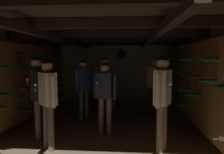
{
  "coord_description": "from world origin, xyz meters",
  "views": [
    {
      "loc": [
        0.52,
        -4.72,
        1.71
      ],
      "look_at": [
        0.16,
        -0.11,
        1.28
      ],
      "focal_mm": 33.13,
      "sensor_mm": 36.0,
      "label": 1
    }
  ],
  "objects": [
    {
      "name": "display_bottle",
      "position": [
        -0.05,
        1.9,
        1.04
      ],
      "size": [
        0.08,
        0.08,
        0.35
      ],
      "color": "#194723",
      "rests_on": "wine_crate_stack"
    },
    {
      "name": "person_guest_far_right",
      "position": [
        1.3,
        1.32,
        1.03
      ],
      "size": [
        0.45,
        0.41,
        1.69
      ],
      "color": "#2D2D33",
      "rests_on": "ground_plane"
    },
    {
      "name": "person_guest_far_left",
      "position": [
        -0.71,
        0.9,
        1.01
      ],
      "size": [
        0.38,
        0.46,
        1.66
      ],
      "color": "brown",
      "rests_on": "ground_plane"
    },
    {
      "name": "person_guest_near_right",
      "position": [
        1.14,
        -1.03,
        1.07
      ],
      "size": [
        0.36,
        0.48,
        1.75
      ],
      "color": "brown",
      "rests_on": "ground_plane"
    },
    {
      "name": "wine_crate_stack",
      "position": [
        -0.11,
        1.87,
        0.45
      ],
      "size": [
        0.52,
        0.35,
        0.9
      ],
      "color": "brown",
      "rests_on": "ground_plane"
    },
    {
      "name": "room_shell",
      "position": [
        -0.0,
        0.27,
        1.42
      ],
      "size": [
        4.72,
        6.52,
        2.41
      ],
      "color": "tan",
      "rests_on": "ground_plane"
    },
    {
      "name": "ground_plane",
      "position": [
        0.0,
        0.0,
        0.0
      ],
      "size": [
        8.4,
        8.4,
        0.0
      ],
      "primitive_type": "plane",
      "color": "#8C7051"
    },
    {
      "name": "person_guest_rear_center",
      "position": [
        -0.14,
        1.14,
        1.06
      ],
      "size": [
        0.53,
        0.38,
        1.74
      ],
      "color": "#2D2D33",
      "rests_on": "ground_plane"
    },
    {
      "name": "person_host_center",
      "position": [
        0.01,
        -0.18,
        0.98
      ],
      "size": [
        0.53,
        0.33,
        1.62
      ],
      "color": "brown",
      "rests_on": "ground_plane"
    },
    {
      "name": "person_guest_near_left",
      "position": [
        -0.95,
        -1.06,
        1.02
      ],
      "size": [
        0.45,
        0.4,
        1.69
      ],
      "color": "#4C473D",
      "rests_on": "ground_plane"
    },
    {
      "name": "person_guest_mid_left",
      "position": [
        -1.37,
        -0.59,
        1.06
      ],
      "size": [
        0.42,
        0.5,
        1.74
      ],
      "color": "#4C473D",
      "rests_on": "ground_plane"
    }
  ]
}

